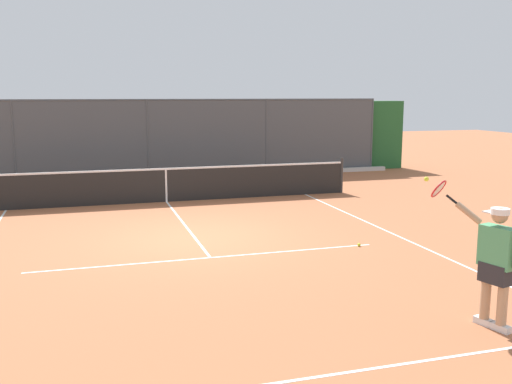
% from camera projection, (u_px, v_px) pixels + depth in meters
% --- Properties ---
extents(ground_plane, '(60.00, 60.00, 0.00)m').
position_uv_depth(ground_plane, '(195.00, 238.00, 12.08)').
color(ground_plane, '#A8603D').
extents(court_line_markings, '(8.44, 10.68, 0.01)m').
position_uv_depth(court_line_markings, '(214.00, 262.00, 10.37)').
color(court_line_markings, white).
rests_on(court_line_markings, ground).
extents(fence_backdrop, '(20.56, 1.37, 2.83)m').
position_uv_depth(fence_backdrop, '(146.00, 140.00, 20.80)').
color(fence_backdrop, '#474C51').
rests_on(fence_backdrop, ground).
extents(tennis_net, '(10.85, 0.09, 1.07)m').
position_uv_depth(tennis_net, '(166.00, 184.00, 16.08)').
color(tennis_net, '#2D2D2D').
rests_on(tennis_net, ground).
extents(tennis_player, '(0.73, 1.24, 1.88)m').
position_uv_depth(tennis_player, '(495.00, 259.00, 7.31)').
color(tennis_player, silver).
rests_on(tennis_player, ground).
extents(tennis_ball_near_net, '(0.07, 0.07, 0.07)m').
position_uv_depth(tennis_ball_near_net, '(359.00, 245.00, 11.42)').
color(tennis_ball_near_net, '#CCDB33').
rests_on(tennis_ball_near_net, ground).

